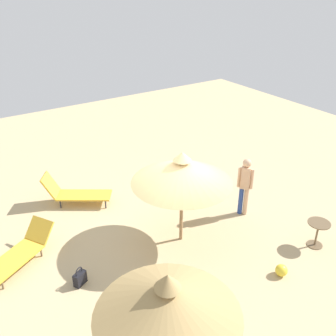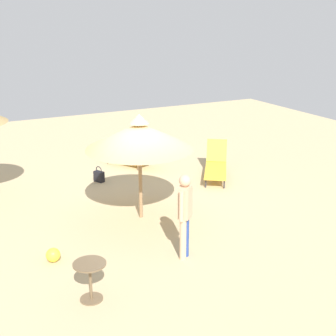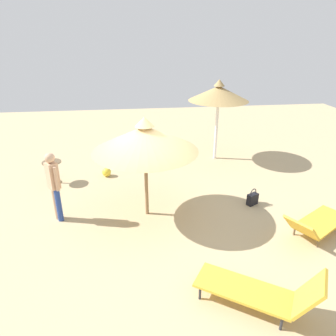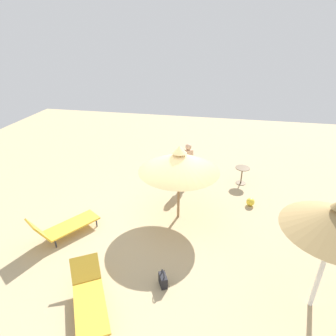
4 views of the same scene
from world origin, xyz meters
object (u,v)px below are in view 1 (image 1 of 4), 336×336
person_standing_back (245,183)px  handbag (80,278)px  parasol_umbrella_near_left (168,302)px  side_table_round (318,230)px  beach_ball (281,270)px  lounge_chair_near_right (74,192)px  lounge_chair_far_left (21,251)px  parasol_umbrella_center (182,171)px

person_standing_back → handbag: 5.01m
parasol_umbrella_near_left → handbag: parasol_umbrella_near_left is taller
side_table_round → beach_ball: side_table_round is taller
lounge_chair_near_right → lounge_chair_far_left: 2.68m
lounge_chair_near_right → beach_ball: lounge_chair_near_right is taller
handbag → beach_ball: (-2.26, -3.94, -0.03)m
lounge_chair_near_right → beach_ball: (-5.50, -2.80, -0.24)m
side_table_round → lounge_chair_far_left: bearing=61.4°
parasol_umbrella_center → beach_ball: size_ratio=8.89×
lounge_chair_far_left → person_standing_back: bearing=-103.3°
person_standing_back → side_table_round: size_ratio=2.51×
parasol_umbrella_center → handbag: (-0.10, 2.80, -1.82)m
side_table_round → parasol_umbrella_center: bearing=52.2°
parasol_umbrella_near_left → handbag: (3.34, 0.12, -2.16)m
lounge_chair_near_right → handbag: 3.44m
handbag → beach_ball: 4.54m
side_table_round → beach_ball: 1.61m
parasol_umbrella_center → beach_ball: bearing=-154.2°
parasol_umbrella_center → side_table_round: 3.73m
parasol_umbrella_near_left → lounge_chair_far_left: 5.31m
lounge_chair_near_right → side_table_round: (-5.23, -4.35, 0.09)m
parasol_umbrella_center → lounge_chair_near_right: parasol_umbrella_center is taller
parasol_umbrella_near_left → side_table_round: size_ratio=4.05×
lounge_chair_far_left → side_table_round: size_ratio=2.80×
handbag → parasol_umbrella_center: bearing=-88.0°
parasol_umbrella_center → beach_ball: 3.21m
parasol_umbrella_center → side_table_round: size_ratio=3.61×
person_standing_back → beach_ball: bearing=156.9°
parasol_umbrella_near_left → person_standing_back: size_ratio=1.61×
side_table_round → parasol_umbrella_near_left: bearing=104.1°
person_standing_back → parasol_umbrella_center: bearing=89.8°
person_standing_back → side_table_round: person_standing_back is taller
parasol_umbrella_near_left → person_standing_back: bearing=-54.6°
side_table_round → person_standing_back: bearing=14.7°
beach_ball → parasol_umbrella_center: bearing=25.8°
person_standing_back → lounge_chair_far_left: bearing=76.7°
parasol_umbrella_near_left → beach_ball: 4.53m
lounge_chair_near_right → person_standing_back: (-3.15, -3.80, 0.61)m
parasol_umbrella_center → person_standing_back: bearing=-90.2°
lounge_chair_near_right → parasol_umbrella_near_left: bearing=171.2°
parasol_umbrella_near_left → beach_ball: size_ratio=9.97×
lounge_chair_far_left → side_table_round: (-3.46, -6.36, 0.16)m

